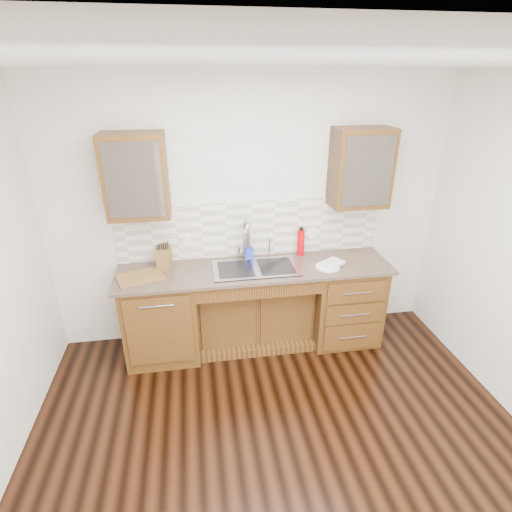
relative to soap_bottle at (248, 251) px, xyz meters
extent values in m
cube|color=black|center=(0.04, -1.64, -1.06)|extent=(4.00, 3.50, 0.10)
cube|color=white|center=(0.04, -1.64, 1.74)|extent=(4.00, 3.50, 0.10)
cube|color=silver|center=(0.04, 0.16, 0.34)|extent=(4.00, 0.10, 2.70)
cube|color=#593014|center=(-0.91, -0.20, -0.57)|extent=(0.70, 0.62, 0.88)
cube|color=#593014|center=(0.04, -0.11, -0.66)|extent=(1.20, 0.44, 0.70)
cube|color=#593014|center=(0.99, -0.20, -0.57)|extent=(0.70, 0.62, 0.88)
cube|color=#84705B|center=(0.04, -0.21, -0.11)|extent=(2.70, 0.65, 0.03)
cube|color=beige|center=(0.04, 0.10, 0.20)|extent=(2.70, 0.02, 0.59)
cube|color=#9E9EA5|center=(0.04, -0.23, -0.18)|extent=(0.84, 0.46, 0.19)
cylinder|color=#999993|center=(-0.03, 0.00, 0.10)|extent=(0.04, 0.04, 0.40)
cylinder|color=#999993|center=(0.22, 0.01, 0.02)|extent=(0.02, 0.02, 0.24)
cube|color=#593014|center=(-1.01, -0.06, 0.82)|extent=(0.55, 0.34, 0.75)
cube|color=#593014|center=(1.09, -0.06, 0.82)|extent=(0.55, 0.34, 0.75)
cube|color=white|center=(-0.61, 0.09, 0.11)|extent=(0.08, 0.01, 0.12)
cube|color=white|center=(0.69, 0.09, 0.11)|extent=(0.08, 0.01, 0.12)
imported|color=blue|center=(0.00, 0.00, 0.00)|extent=(0.10, 0.10, 0.19)
cylinder|color=#D90009|center=(0.55, 0.02, 0.04)|extent=(0.10, 0.10, 0.28)
cylinder|color=white|center=(0.74, -0.32, -0.09)|extent=(0.28, 0.28, 0.01)
cube|color=beige|center=(0.80, -0.30, -0.06)|extent=(0.27, 0.24, 0.03)
cube|color=#A56532|center=(-0.84, -0.06, 0.01)|extent=(0.15, 0.21, 0.21)
cube|color=#A9812B|center=(-1.06, -0.25, -0.09)|extent=(0.48, 0.41, 0.02)
imported|color=silver|center=(-1.15, -0.06, 0.77)|extent=(0.14, 0.14, 0.09)
imported|color=white|center=(-0.95, -0.06, 0.77)|extent=(0.13, 0.13, 0.10)
imported|color=white|center=(0.96, -0.06, 0.77)|extent=(0.14, 0.14, 0.10)
imported|color=white|center=(1.18, -0.06, 0.77)|extent=(0.12, 0.12, 0.09)
camera|label=1|loc=(-0.52, -3.69, 1.66)|focal=28.00mm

